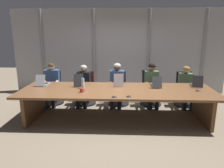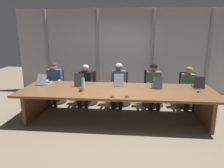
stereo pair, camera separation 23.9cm
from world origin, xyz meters
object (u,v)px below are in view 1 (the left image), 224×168
at_px(office_chair_center, 119,92).
at_px(person_left_mid, 83,83).
at_px(person_right_end, 186,84).
at_px(laptop_left_mid, 79,83).
at_px(office_chair_right_mid, 151,92).
at_px(conference_mic_left_side, 129,96).
at_px(coffee_mug_near, 82,90).
at_px(conference_mic_middle, 198,90).
at_px(office_chair_left_end, 53,91).
at_px(office_chair_left_mid, 86,92).
at_px(person_center, 117,82).
at_px(person_right_mid, 152,82).
at_px(laptop_right_mid, 156,84).
at_px(person_left_end, 52,82).
at_px(laptop_right_end, 196,84).
at_px(conference_mic_right_side, 114,96).
at_px(laptop_center, 118,83).
at_px(water_bottle_primary, 83,84).
at_px(laptop_left_end, 43,83).
at_px(office_chair_right_end, 185,93).

distance_m(office_chair_center, person_left_mid, 1.04).
bearing_deg(person_right_end, laptop_left_mid, -78.49).
relative_size(office_chair_right_mid, conference_mic_left_side, 8.82).
bearing_deg(coffee_mug_near, laptop_left_mid, 106.94).
bearing_deg(conference_mic_left_side, conference_mic_middle, 17.45).
relative_size(office_chair_left_end, conference_mic_left_side, 8.41).
relative_size(office_chair_left_mid, person_center, 0.77).
bearing_deg(office_chair_left_mid, person_right_mid, 87.06).
height_order(office_chair_right_mid, person_left_mid, person_left_mid).
xyz_separation_m(laptop_left_mid, office_chair_left_end, (-0.93, 0.78, -0.45)).
relative_size(laptop_right_mid, person_right_mid, 0.37).
bearing_deg(office_chair_center, person_left_end, -89.14).
xyz_separation_m(laptop_left_mid, laptop_right_end, (2.87, 0.02, -0.00)).
bearing_deg(office_chair_left_mid, laptop_right_mid, 68.52).
distance_m(conference_mic_left_side, conference_mic_right_side, 0.30).
relative_size(office_chair_left_end, conference_mic_middle, 8.41).
height_order(person_center, conference_mic_right_side, person_center).
relative_size(laptop_center, office_chair_right_mid, 0.40).
height_order(laptop_center, conference_mic_right_side, laptop_center).
bearing_deg(conference_mic_right_side, conference_mic_left_side, 7.83).
xyz_separation_m(laptop_left_mid, office_chair_right_mid, (1.89, 0.79, -0.44)).
xyz_separation_m(person_left_mid, person_right_end, (2.84, -0.00, -0.00)).
xyz_separation_m(office_chair_center, water_bottle_primary, (-0.82, -1.05, 0.51)).
distance_m(office_chair_left_end, conference_mic_left_side, 2.74).
relative_size(laptop_left_end, coffee_mug_near, 3.50).
xyz_separation_m(laptop_center, person_center, (-0.05, 0.59, -0.11)).
bearing_deg(laptop_left_mid, office_chair_left_mid, -9.41).
distance_m(laptop_left_mid, laptop_right_mid, 1.89).
relative_size(laptop_right_mid, water_bottle_primary, 1.70).
bearing_deg(conference_mic_right_side, person_left_mid, 120.69).
distance_m(person_right_end, coffee_mug_near, 2.91).
relative_size(laptop_right_end, conference_mic_right_side, 3.68).
bearing_deg(office_chair_right_mid, laptop_left_mid, -75.05).
xyz_separation_m(office_chair_left_end, person_left_end, (0.02, -0.15, 0.32)).
bearing_deg(person_left_mid, person_right_end, 93.20).
xyz_separation_m(person_center, person_right_end, (1.90, -0.01, -0.04)).
xyz_separation_m(person_center, conference_mic_right_side, (-0.02, -1.55, 0.07)).
bearing_deg(conference_mic_left_side, laptop_center, 103.62).
distance_m(laptop_left_mid, person_left_end, 1.11).
xyz_separation_m(laptop_left_end, person_left_end, (0.01, 0.62, -0.12)).
xyz_separation_m(laptop_left_end, laptop_center, (1.90, 0.03, 0.01)).
bearing_deg(office_chair_center, laptop_right_mid, 45.04).
height_order(office_chair_right_mid, conference_mic_left_side, office_chair_right_mid).
bearing_deg(office_chair_right_end, person_center, -85.94).
height_order(laptop_right_mid, person_center, person_center).
distance_m(office_chair_right_end, person_right_end, 0.34).
height_order(laptop_right_end, person_right_end, person_right_end).
xyz_separation_m(laptop_right_end, conference_mic_left_side, (-1.67, -0.90, -0.04)).
bearing_deg(water_bottle_primary, person_left_end, 139.72).
xyz_separation_m(conference_mic_middle, conference_mic_right_side, (-1.87, -0.53, 0.00)).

